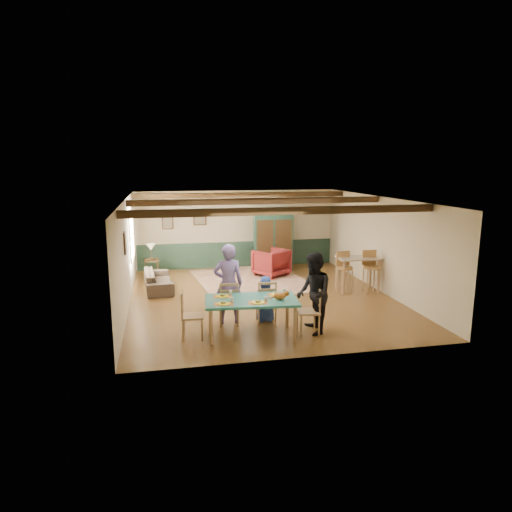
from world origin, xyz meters
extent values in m
plane|color=#563718|center=(0.00, 0.00, 0.00)|extent=(8.00, 8.00, 0.00)
cube|color=beige|center=(0.00, 4.00, 1.35)|extent=(7.00, 0.02, 2.70)
cube|color=beige|center=(-3.50, 0.00, 1.35)|extent=(0.02, 8.00, 2.70)
cube|color=beige|center=(3.50, 0.00, 1.35)|extent=(0.02, 8.00, 2.70)
cube|color=white|center=(0.00, 0.00, 2.70)|extent=(7.00, 8.00, 0.02)
cube|color=#1B3225|center=(0.00, 3.98, 0.45)|extent=(6.95, 0.03, 0.90)
cube|color=black|center=(0.00, -2.30, 2.61)|extent=(6.95, 0.16, 0.16)
cube|color=black|center=(0.00, 0.40, 2.61)|extent=(6.95, 0.16, 0.16)
cube|color=black|center=(0.00, 3.00, 2.61)|extent=(6.95, 0.16, 0.16)
imported|color=#7560A5|center=(-1.18, -1.80, 0.93)|extent=(0.71, 0.50, 1.85)
imported|color=black|center=(0.51, -2.81, 0.89)|extent=(0.74, 0.91, 1.77)
imported|color=#243F92|center=(-0.32, -1.88, 0.54)|extent=(0.55, 0.39, 1.08)
cube|color=beige|center=(0.10, 1.96, 0.01)|extent=(3.68, 4.21, 0.01)
cube|color=#163729|center=(1.13, 3.25, 1.02)|extent=(1.49, 0.72, 2.04)
imported|color=#4D0F13|center=(0.86, 2.42, 0.45)|extent=(1.32, 1.33, 0.89)
imported|color=#352A21|center=(-2.76, 1.44, 0.28)|extent=(0.87, 1.94, 0.55)
camera|label=1|loc=(-2.61, -11.73, 3.59)|focal=32.00mm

